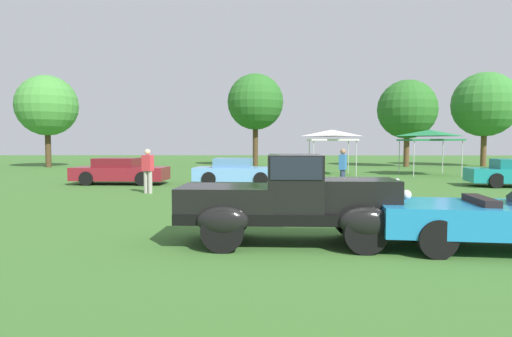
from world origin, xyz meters
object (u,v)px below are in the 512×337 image
object	(u,v)px
show_car_burgundy	(120,171)
canopy_tent_center_field	(430,135)
spectator_near_truck	(148,169)
show_car_skyblue	(236,172)
spectator_by_row	(343,168)
canopy_tent_left_field	(332,135)
feature_pickup_truck	(291,199)

from	to	relation	value
show_car_burgundy	canopy_tent_center_field	bearing A→B (deg)	20.55
show_car_burgundy	canopy_tent_center_field	xyz separation A→B (m)	(16.57, 6.21, 1.82)
canopy_tent_center_field	spectator_near_truck	bearing A→B (deg)	-145.35
show_car_skyblue	spectator_near_truck	bearing A→B (deg)	-131.73
spectator_by_row	canopy_tent_left_field	world-z (taller)	canopy_tent_left_field
show_car_skyblue	spectator_by_row	xyz separation A→B (m)	(4.43, -2.61, 0.32)
feature_pickup_truck	spectator_near_truck	xyz separation A→B (m)	(-4.95, 8.27, 0.05)
show_car_burgundy	spectator_by_row	distance (m)	10.23
show_car_skyblue	canopy_tent_center_field	distance (m)	12.96
canopy_tent_left_field	feature_pickup_truck	bearing A→B (deg)	-100.96
show_car_burgundy	show_car_skyblue	xyz separation A→B (m)	(5.43, -0.15, -0.00)
canopy_tent_center_field	show_car_skyblue	bearing A→B (deg)	-150.29
show_car_burgundy	spectator_by_row	size ratio (longest dim) A/B	2.56
show_car_burgundy	canopy_tent_center_field	world-z (taller)	canopy_tent_center_field
spectator_by_row	canopy_tent_left_field	distance (m)	9.08
spectator_near_truck	canopy_tent_left_field	size ratio (longest dim) A/B	0.62
canopy_tent_left_field	canopy_tent_center_field	world-z (taller)	same
feature_pickup_truck	show_car_skyblue	xyz separation A→B (m)	(-1.83, 11.77, -0.26)
spectator_near_truck	canopy_tent_center_field	distance (m)	17.41
show_car_skyblue	spectator_by_row	world-z (taller)	spectator_by_row
feature_pickup_truck	canopy_tent_center_field	world-z (taller)	canopy_tent_center_field
feature_pickup_truck	canopy_tent_left_field	world-z (taller)	canopy_tent_left_field
canopy_tent_left_field	canopy_tent_center_field	xyz separation A→B (m)	(5.82, 0.06, 0.00)
show_car_skyblue	canopy_tent_left_field	xyz separation A→B (m)	(5.33, 6.30, 1.82)
show_car_burgundy	show_car_skyblue	distance (m)	5.43
feature_pickup_truck	show_car_burgundy	xyz separation A→B (m)	(-7.26, 11.92, -0.26)
spectator_near_truck	canopy_tent_left_field	world-z (taller)	canopy_tent_left_field
spectator_by_row	canopy_tent_center_field	world-z (taller)	canopy_tent_center_field
spectator_near_truck	spectator_by_row	distance (m)	7.60
spectator_by_row	canopy_tent_center_field	distance (m)	11.31
show_car_skyblue	show_car_burgundy	bearing A→B (deg)	178.44
feature_pickup_truck	spectator_near_truck	bearing A→B (deg)	120.93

